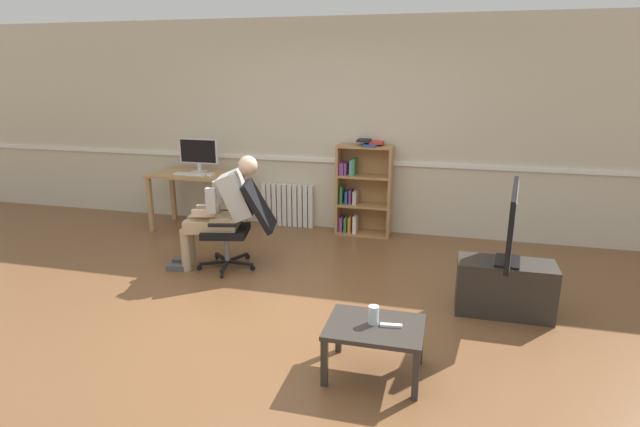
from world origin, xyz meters
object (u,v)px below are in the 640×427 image
object	(u,v)px
computer_desk	(197,181)
office_chair	(241,222)
computer_mouse	(210,174)
radiator	(288,205)
coffee_table	(375,332)
drinking_glass	(374,315)
person_seated	(222,209)
keyboard	(190,174)
spare_remote	(391,325)
imac_monitor	(198,153)
tv_screen	(512,224)
bookshelf	(361,190)
tv_stand	(505,288)

from	to	relation	value
computer_desk	office_chair	distance (m)	1.65
computer_mouse	radiator	xyz separation A→B (m)	(0.86, 0.51, -0.48)
office_chair	coffee_table	bearing A→B (deg)	32.83
radiator	coffee_table	bearing A→B (deg)	-62.33
drinking_glass	person_seated	bearing A→B (deg)	139.91
keyboard	spare_remote	xyz separation A→B (m)	(2.93, -2.67, -0.38)
computer_desk	imac_monitor	size ratio (longest dim) A/B	2.15
tv_screen	spare_remote	size ratio (longest dim) A/B	6.78
coffee_table	keyboard	bearing A→B (deg)	136.50
radiator	drinking_glass	distance (m)	3.60
bookshelf	tv_screen	world-z (taller)	bookshelf
drinking_glass	keyboard	bearing A→B (deg)	136.56
bookshelf	imac_monitor	bearing A→B (deg)	-174.23
radiator	tv_stand	world-z (taller)	radiator
tv_stand	person_seated	bearing A→B (deg)	172.57
keyboard	tv_screen	world-z (taller)	tv_screen
imac_monitor	keyboard	bearing A→B (deg)	-95.32
radiator	drinking_glass	xyz separation A→B (m)	(1.67, -3.19, 0.15)
imac_monitor	computer_mouse	bearing A→B (deg)	-37.67
person_seated	tv_stand	world-z (taller)	person_seated
tv_screen	bookshelf	bearing A→B (deg)	47.56
tv_stand	coffee_table	distance (m)	1.55
computer_mouse	spare_remote	xyz separation A→B (m)	(2.66, -2.69, -0.39)
tv_screen	spare_remote	bearing A→B (deg)	151.99
imac_monitor	coffee_table	world-z (taller)	imac_monitor
tv_stand	drinking_glass	distance (m)	1.55
keyboard	tv_stand	xyz separation A→B (m)	(3.78, -1.47, -0.53)
bookshelf	coffee_table	xyz separation A→B (m)	(0.65, -3.11, -0.26)
tv_stand	radiator	bearing A→B (deg)	142.90
radiator	person_seated	xyz separation A→B (m)	(-0.19, -1.63, 0.36)
office_chair	bookshelf	bearing A→B (deg)	132.33
computer_mouse	office_chair	bearing A→B (deg)	-51.08
person_seated	office_chair	bearing A→B (deg)	90.00
person_seated	spare_remote	distance (m)	2.54
bookshelf	person_seated	size ratio (longest dim) A/B	1.01
person_seated	tv_screen	distance (m)	2.86
computer_desk	drinking_glass	world-z (taller)	computer_desk
keyboard	person_seated	distance (m)	1.46
tv_screen	coffee_table	xyz separation A→B (m)	(-0.96, -1.21, -0.50)
office_chair	spare_remote	xyz separation A→B (m)	(1.79, -1.62, -0.13)
tv_stand	spare_remote	bearing A→B (deg)	-125.18
keyboard	computer_desk	bearing A→B (deg)	86.46
computer_mouse	tv_stand	bearing A→B (deg)	-22.99
keyboard	computer_mouse	bearing A→B (deg)	4.15
bookshelf	computer_mouse	bearing A→B (deg)	-167.65
drinking_glass	spare_remote	bearing A→B (deg)	-6.55
radiator	drinking_glass	size ratio (longest dim) A/B	5.53
tv_screen	drinking_glass	distance (m)	1.58
spare_remote	keyboard	bearing A→B (deg)	41.12
computer_mouse	bookshelf	distance (m)	1.95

